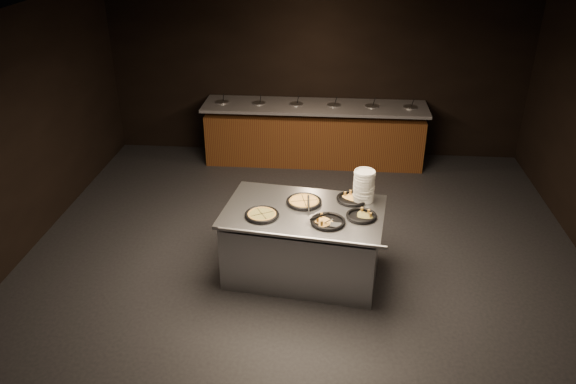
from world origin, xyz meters
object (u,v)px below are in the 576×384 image
plate_stack (364,186)px  pan_veggie_whole (262,215)px  pan_cheese_whole (304,201)px  serving_counter (303,244)px

plate_stack → pan_veggie_whole: size_ratio=0.97×
pan_cheese_whole → serving_counter: bearing=-87.5°
serving_counter → pan_veggie_whole: 0.68m
serving_counter → pan_veggie_whole: bearing=-151.6°
serving_counter → plate_stack: bearing=31.1°
plate_stack → pan_cheese_whole: plate_stack is taller
pan_cheese_whole → plate_stack: bearing=10.2°
plate_stack → pan_cheese_whole: 0.72m
plate_stack → pan_veggie_whole: plate_stack is taller
pan_veggie_whole → pan_cheese_whole: bearing=37.9°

